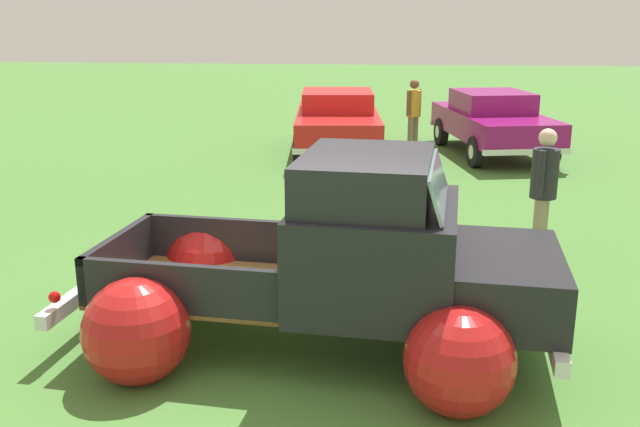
{
  "coord_description": "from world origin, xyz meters",
  "views": [
    {
      "loc": [
        0.74,
        -6.32,
        3.13
      ],
      "look_at": [
        0.0,
        1.19,
        1.0
      ],
      "focal_mm": 39.76,
      "sensor_mm": 36.0,
      "label": 1
    }
  ],
  "objects_px": {
    "show_car_0": "(337,120)",
    "spectator_1": "(414,110)",
    "spectator_0": "(544,186)",
    "show_car_1": "(493,120)",
    "vintage_pickup_truck": "(348,274)"
  },
  "relations": [
    {
      "from": "show_car_0",
      "to": "spectator_0",
      "type": "xyz_separation_m",
      "value": [
        3.19,
        -7.17,
        0.22
      ]
    },
    {
      "from": "show_car_0",
      "to": "spectator_1",
      "type": "bearing_deg",
      "value": 101.79
    },
    {
      "from": "show_car_1",
      "to": "spectator_0",
      "type": "height_order",
      "value": "spectator_0"
    },
    {
      "from": "show_car_1",
      "to": "spectator_0",
      "type": "distance_m",
      "value": 7.41
    },
    {
      "from": "vintage_pickup_truck",
      "to": "spectator_0",
      "type": "bearing_deg",
      "value": 55.48
    },
    {
      "from": "show_car_0",
      "to": "spectator_1",
      "type": "height_order",
      "value": "spectator_1"
    },
    {
      "from": "vintage_pickup_truck",
      "to": "spectator_0",
      "type": "relative_size",
      "value": 2.74
    },
    {
      "from": "show_car_0",
      "to": "spectator_0",
      "type": "relative_size",
      "value": 2.57
    },
    {
      "from": "show_car_0",
      "to": "spectator_1",
      "type": "relative_size",
      "value": 2.69
    },
    {
      "from": "spectator_0",
      "to": "show_car_1",
      "type": "bearing_deg",
      "value": 112.13
    },
    {
      "from": "show_car_0",
      "to": "show_car_1",
      "type": "height_order",
      "value": "same"
    },
    {
      "from": "show_car_0",
      "to": "show_car_1",
      "type": "xyz_separation_m",
      "value": [
        3.55,
        0.22,
        -0.0
      ]
    },
    {
      "from": "show_car_1",
      "to": "spectator_1",
      "type": "bearing_deg",
      "value": -111.71
    },
    {
      "from": "vintage_pickup_truck",
      "to": "show_car_1",
      "type": "relative_size",
      "value": 1.06
    },
    {
      "from": "show_car_1",
      "to": "spectator_1",
      "type": "distance_m",
      "value": 1.83
    }
  ]
}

